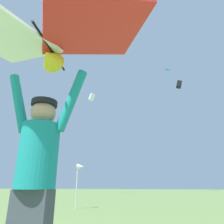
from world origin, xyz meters
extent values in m
cylinder|color=teal|center=(0.39, -0.20, 1.10)|extent=(0.39, 0.39, 0.56)
sphere|color=tan|center=(0.39, -0.20, 1.49)|extent=(0.23, 0.23, 0.23)
cylinder|color=black|center=(0.39, -0.20, 1.59)|extent=(0.28, 0.28, 0.05)
cylinder|color=teal|center=(0.65, -0.15, 1.61)|extent=(0.29, 0.13, 0.62)
cylinder|color=teal|center=(0.13, -0.24, 1.61)|extent=(0.29, 0.13, 0.62)
cylinder|color=black|center=(0.39, -0.20, 2.21)|extent=(0.15, 0.82, 0.02)
cube|color=red|center=(0.89, -0.24, 2.31)|extent=(1.26, 1.22, 0.23)
cube|color=white|center=(-0.07, -0.39, 2.31)|extent=(1.15, 1.06, 0.23)
cone|color=yellow|center=(0.39, -0.20, 2.11)|extent=(0.27, 0.24, 0.24)
cone|color=red|center=(-9.31, 20.97, 20.59)|extent=(0.89, 0.92, 0.74)
cylinder|color=maroon|center=(-9.31, 20.97, 19.85)|extent=(0.03, 0.03, 0.97)
cube|color=white|center=(-8.58, 22.83, 12.50)|extent=(1.01, 0.93, 1.09)
cube|color=black|center=(3.73, 33.20, 17.84)|extent=(1.18, 1.11, 1.51)
pyramid|color=#19B2AD|center=(2.04, 34.53, 21.95)|extent=(1.10, 1.16, 0.54)
cylinder|color=silver|center=(-2.32, 6.32, 0.86)|extent=(0.04, 0.04, 1.72)
cone|color=white|center=(-2.18, 6.32, 1.60)|extent=(0.28, 0.24, 0.24)
camera|label=1|loc=(1.53, -1.78, 0.85)|focal=33.26mm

